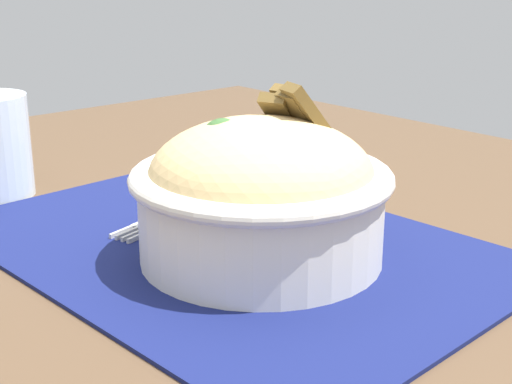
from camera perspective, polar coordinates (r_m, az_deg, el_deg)
table at (r=0.57m, az=-0.21°, el=-12.21°), size 1.14×0.93×0.74m
placemat at (r=0.56m, az=-2.06°, el=-4.05°), size 0.42×0.30×0.00m
bowl at (r=0.51m, az=0.01°, el=-0.10°), size 0.18×0.18×0.12m
fork at (r=0.61m, az=-6.51°, el=-1.89°), size 0.05×0.14×0.00m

